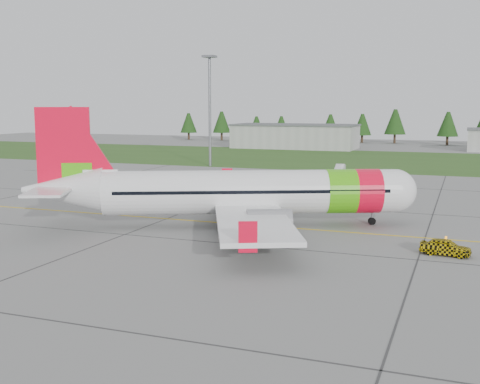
% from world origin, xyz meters
% --- Properties ---
extents(ground, '(320.00, 320.00, 0.00)m').
position_xyz_m(ground, '(0.00, 0.00, 0.00)').
color(ground, gray).
rests_on(ground, ground).
extents(aircraft, '(34.98, 33.20, 11.20)m').
position_xyz_m(aircraft, '(-6.61, 7.16, 3.23)').
color(aircraft, white).
rests_on(aircraft, ground).
extents(follow_me_car, '(1.48, 1.68, 3.78)m').
position_xyz_m(follow_me_car, '(11.84, 2.27, 1.89)').
color(follow_me_car, yellow).
rests_on(follow_me_car, ground).
extents(service_van, '(1.55, 1.47, 4.17)m').
position_xyz_m(service_van, '(-7.20, 56.77, 2.08)').
color(service_van, silver).
rests_on(service_van, ground).
extents(grass_strip, '(320.00, 50.00, 0.03)m').
position_xyz_m(grass_strip, '(0.00, 82.00, 0.01)').
color(grass_strip, '#30561E').
rests_on(grass_strip, ground).
extents(taxi_guideline, '(120.00, 0.25, 0.02)m').
position_xyz_m(taxi_guideline, '(0.00, 8.00, 0.01)').
color(taxi_guideline, gold).
rests_on(taxi_guideline, ground).
extents(hangar_west, '(32.00, 14.00, 6.00)m').
position_xyz_m(hangar_west, '(-30.00, 110.00, 3.00)').
color(hangar_west, '#A8A8A3').
rests_on(hangar_west, ground).
extents(floodlight_mast, '(0.50, 0.50, 20.00)m').
position_xyz_m(floodlight_mast, '(-32.00, 58.00, 10.00)').
color(floodlight_mast, slate).
rests_on(floodlight_mast, ground).
extents(treeline, '(160.00, 8.00, 10.00)m').
position_xyz_m(treeline, '(0.00, 138.00, 5.00)').
color(treeline, '#1C3F14').
rests_on(treeline, ground).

